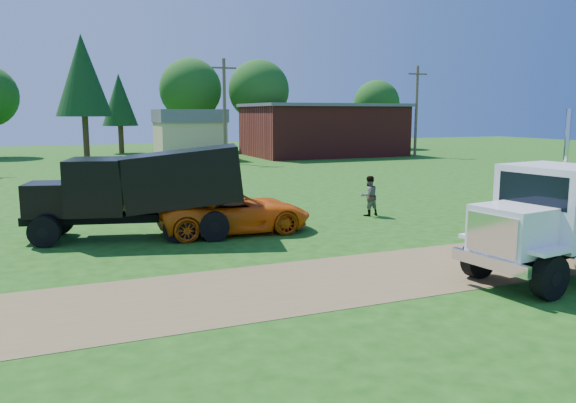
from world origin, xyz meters
name	(u,v)px	position (x,y,z in m)	size (l,w,h in m)	color
ground	(377,275)	(0.00, 0.00, 0.00)	(140.00, 140.00, 0.00)	#18490F
dirt_track	(377,274)	(0.00, 0.00, 0.01)	(120.00, 4.20, 0.01)	brown
white_semi_tractor	(557,222)	(4.19, -2.08, 1.53)	(7.60, 3.43, 4.49)	black
black_dump_truck	(144,187)	(-5.11, 7.16, 1.79)	(7.68, 3.91, 3.26)	black
orange_pickup	(234,211)	(-1.95, 6.83, 0.78)	(2.60, 5.63, 1.57)	#E45C0A
spectator_b	(369,196)	(4.38, 7.82, 0.86)	(0.84, 0.65, 1.72)	#999999
brick_building	(323,130)	(18.00, 40.00, 2.66)	(15.40, 10.40, 5.30)	maroon
tan_shed	(190,134)	(4.00, 40.00, 2.42)	(6.20, 5.40, 4.70)	tan
utility_poles	(225,109)	(6.00, 35.00, 4.71)	(42.20, 0.28, 9.00)	brown
tree_row	(154,92)	(2.41, 49.65, 6.62)	(55.48, 14.66, 11.65)	#342615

